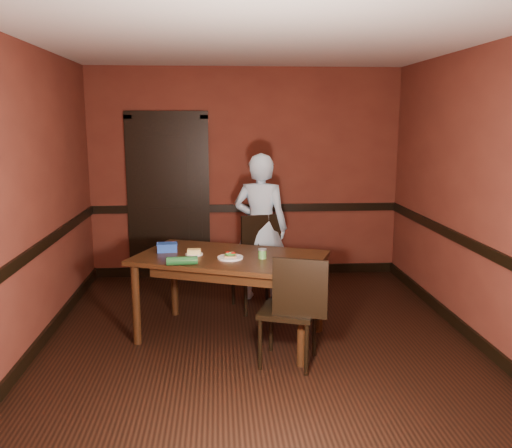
{
  "coord_description": "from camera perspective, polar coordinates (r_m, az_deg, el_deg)",
  "views": [
    {
      "loc": [
        -0.36,
        -4.76,
        2.04
      ],
      "look_at": [
        0.0,
        0.35,
        1.05
      ],
      "focal_mm": 38.0,
      "sensor_mm": 36.0,
      "label": 1
    }
  ],
  "objects": [
    {
      "name": "person",
      "position": [
        6.12,
        0.49,
        -0.38
      ],
      "size": [
        0.7,
        0.56,
        1.68
      ],
      "primitive_type": "imported",
      "rotation": [
        0.0,
        0.0,
        2.85
      ],
      "color": "#AACCE5",
      "rests_on": "floor"
    },
    {
      "name": "wrapped_veg",
      "position": [
        4.74,
        -7.8,
        -3.86
      ],
      "size": [
        0.27,
        0.1,
        0.07
      ],
      "primitive_type": "cylinder",
      "rotation": [
        0.0,
        1.57,
        0.09
      ],
      "color": "#164B20",
      "rests_on": "dining_table"
    },
    {
      "name": "chair_far",
      "position": [
        5.89,
        0.09,
        -4.2
      ],
      "size": [
        0.59,
        0.59,
        1.0
      ],
      "primitive_type": null,
      "rotation": [
        0.0,
        0.0,
        0.3
      ],
      "color": "black",
      "rests_on": "floor"
    },
    {
      "name": "sandwich_plate",
      "position": [
        4.93,
        -2.73,
        -3.45
      ],
      "size": [
        0.23,
        0.23,
        0.06
      ],
      "rotation": [
        0.0,
        0.0,
        0.04
      ],
      "color": "white",
      "rests_on": "dining_table"
    },
    {
      "name": "wall_front",
      "position": [
        2.63,
        4.02,
        -4.27
      ],
      "size": [
        4.0,
        0.02,
        2.7
      ],
      "primitive_type": "cube",
      "color": "#5E271C",
      "rests_on": "ground"
    },
    {
      "name": "floor",
      "position": [
        5.19,
        0.28,
        -12.19
      ],
      "size": [
        4.0,
        4.5,
        0.01
      ],
      "primitive_type": "cube",
      "color": "black",
      "rests_on": "ground"
    },
    {
      "name": "wall_left",
      "position": [
        5.08,
        -22.82,
        2.27
      ],
      "size": [
        0.02,
        4.5,
        2.7
      ],
      "primitive_type": "cube",
      "color": "#5E271C",
      "rests_on": "ground"
    },
    {
      "name": "dado_back",
      "position": [
        7.1,
        -1.08,
        1.68
      ],
      "size": [
        4.0,
        0.03,
        0.1
      ],
      "primitive_type": "cube",
      "color": "black",
      "rests_on": "ground"
    },
    {
      "name": "food_tub",
      "position": [
        5.24,
        -9.34,
        -2.43
      ],
      "size": [
        0.21,
        0.15,
        0.08
      ],
      "rotation": [
        0.0,
        0.0,
        0.1
      ],
      "color": "#224AB5",
      "rests_on": "dining_table"
    },
    {
      "name": "baseboard_back",
      "position": [
        7.28,
        -1.05,
        -4.85
      ],
      "size": [
        4.0,
        0.03,
        0.12
      ],
      "primitive_type": "cube",
      "color": "black",
      "rests_on": "ground"
    },
    {
      "name": "wall_right",
      "position": [
        5.36,
        22.15,
        2.73
      ],
      "size": [
        0.02,
        4.5,
        2.7
      ],
      "primitive_type": "cube",
      "color": "#5E271C",
      "rests_on": "ground"
    },
    {
      "name": "cheese_saucer",
      "position": [
        5.09,
        -6.54,
        -3.0
      ],
      "size": [
        0.17,
        0.17,
        0.05
      ],
      "rotation": [
        0.0,
        0.0,
        -0.24
      ],
      "color": "white",
      "rests_on": "dining_table"
    },
    {
      "name": "dado_left",
      "position": [
        5.16,
        -22.29,
        -2.67
      ],
      "size": [
        0.03,
        4.5,
        0.1
      ],
      "primitive_type": "cube",
      "color": "black",
      "rests_on": "ground"
    },
    {
      "name": "dining_table",
      "position": [
        5.14,
        -2.7,
        -7.68
      ],
      "size": [
        1.94,
        1.52,
        0.8
      ],
      "primitive_type": "cube",
      "rotation": [
        0.0,
        0.0,
        -0.37
      ],
      "color": "black",
      "rests_on": "floor"
    },
    {
      "name": "sauce_jar",
      "position": [
        4.91,
        0.68,
        -3.14
      ],
      "size": [
        0.08,
        0.08,
        0.09
      ],
      "rotation": [
        0.0,
        0.0,
        -0.24
      ],
      "color": "#4E903F",
      "rests_on": "dining_table"
    },
    {
      "name": "baseboard_right",
      "position": [
        5.67,
        21.07,
        -10.28
      ],
      "size": [
        0.03,
        4.5,
        0.12
      ],
      "primitive_type": "cube",
      "color": "black",
      "rests_on": "ground"
    },
    {
      "name": "chair_near",
      "position": [
        4.6,
        3.41,
        -8.89
      ],
      "size": [
        0.57,
        0.57,
        0.96
      ],
      "primitive_type": null,
      "rotation": [
        0.0,
        0.0,
        2.81
      ],
      "color": "black",
      "rests_on": "floor"
    },
    {
      "name": "baseboard_left",
      "position": [
        5.41,
        -21.64,
        -11.36
      ],
      "size": [
        0.03,
        4.5,
        0.12
      ],
      "primitive_type": "cube",
      "color": "black",
      "rests_on": "ground"
    },
    {
      "name": "ceiling",
      "position": [
        4.82,
        0.31,
        18.79
      ],
      "size": [
        4.0,
        4.5,
        0.01
      ],
      "primitive_type": "cube",
      "color": "beige",
      "rests_on": "ground"
    },
    {
      "name": "door",
      "position": [
        7.07,
        -9.2,
        3.08
      ],
      "size": [
        1.05,
        0.07,
        2.2
      ],
      "color": "black",
      "rests_on": "ground"
    },
    {
      "name": "wall_back",
      "position": [
        7.06,
        -1.1,
        5.31
      ],
      "size": [
        4.0,
        0.02,
        2.7
      ],
      "primitive_type": "cube",
      "color": "#5E271C",
      "rests_on": "ground"
    },
    {
      "name": "dado_right",
      "position": [
        5.43,
        21.67,
        -1.97
      ],
      "size": [
        0.03,
        4.5,
        0.1
      ],
      "primitive_type": "cube",
      "color": "black",
      "rests_on": "ground"
    }
  ]
}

